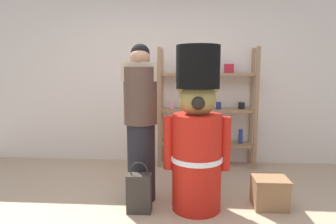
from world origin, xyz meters
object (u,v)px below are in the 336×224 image
(teddy_bear_guard, at_px, (197,135))
(person_shopper, at_px, (141,122))
(shopping_bag, at_px, (139,193))
(merchandise_shelf, at_px, (206,108))
(display_crate, at_px, (270,192))

(teddy_bear_guard, bearing_deg, person_shopper, 163.51)
(shopping_bag, bearing_deg, teddy_bear_guard, 11.82)
(merchandise_shelf, bearing_deg, display_crate, -66.85)
(display_crate, bearing_deg, person_shopper, 175.97)
(shopping_bag, bearing_deg, merchandise_shelf, 63.83)
(merchandise_shelf, bearing_deg, shopping_bag, -116.17)
(person_shopper, relative_size, shopping_bag, 3.25)
(merchandise_shelf, xyz_separation_m, person_shopper, (-0.79, -1.26, 0.00))
(merchandise_shelf, height_order, person_shopper, merchandise_shelf)
(merchandise_shelf, distance_m, display_crate, 1.64)
(merchandise_shelf, relative_size, person_shopper, 1.03)
(display_crate, bearing_deg, teddy_bear_guard, -174.00)
(person_shopper, height_order, display_crate, person_shopper)
(display_crate, bearing_deg, merchandise_shelf, 113.15)
(merchandise_shelf, relative_size, display_crate, 4.98)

